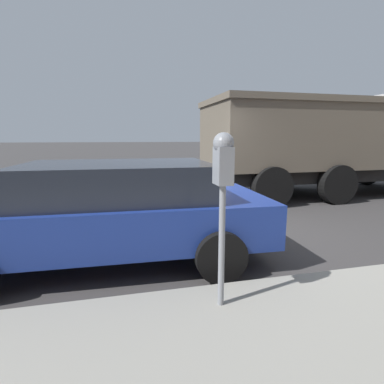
{
  "coord_description": "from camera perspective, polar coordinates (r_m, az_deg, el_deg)",
  "views": [
    {
      "loc": [
        -5.15,
        1.64,
        1.74
      ],
      "look_at": [
        -2.4,
        0.97,
        1.23
      ],
      "focal_mm": 28.0,
      "sensor_mm": 36.0,
      "label": 1
    }
  ],
  "objects": [
    {
      "name": "parking_meter",
      "position": [
        2.73,
        5.91,
        3.09
      ],
      "size": [
        0.21,
        0.19,
        1.66
      ],
      "color": "gray",
      "rests_on": "sidewalk"
    },
    {
      "name": "car_blue",
      "position": [
        4.36,
        -15.37,
        -3.19
      ],
      "size": [
        2.22,
        4.55,
        1.4
      ],
      "rotation": [
        0.0,
        0.0,
        -0.04
      ],
      "color": "navy",
      "rests_on": "ground_plane"
    },
    {
      "name": "dump_truck",
      "position": [
        10.19,
        25.07,
        8.94
      ],
      "size": [
        2.95,
        7.7,
        3.04
      ],
      "rotation": [
        0.0,
        0.0,
        3.15
      ],
      "color": "black",
      "rests_on": "ground_plane"
    },
    {
      "name": "ground_plane",
      "position": [
        5.68,
        3.85,
        -7.54
      ],
      "size": [
        220.0,
        220.0,
        0.0
      ],
      "primitive_type": "plane",
      "color": "#3D3A3A"
    }
  ]
}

